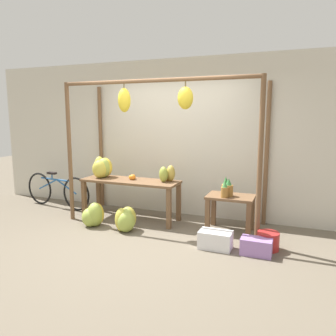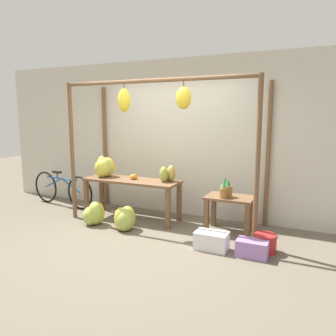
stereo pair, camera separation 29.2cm
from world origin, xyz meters
name	(u,v)px [view 2 (the right image)]	position (x,y,z in m)	size (l,w,h in m)	color
ground_plane	(138,240)	(0.00, 0.00, 0.00)	(20.00, 20.00, 0.00)	#665B4C
shop_wall_back	(179,138)	(0.00, 1.54, 1.40)	(8.00, 0.08, 2.80)	beige
stall_awning	(161,127)	(0.01, 0.75, 1.62)	(3.23, 1.10, 2.35)	brown
display_table_main	(132,186)	(-0.62, 0.87, 0.59)	(1.72, 0.56, 0.70)	brown
display_table_side	(230,205)	(1.12, 0.90, 0.43)	(0.72, 0.49, 0.57)	brown
banana_pile_on_table	(105,167)	(-1.20, 0.89, 0.88)	(0.39, 0.46, 0.37)	#9EB247
orange_pile	(134,177)	(-0.59, 0.90, 0.75)	(0.12, 0.18, 0.09)	orange
pineapple_cluster	(226,189)	(1.06, 0.84, 0.69)	(0.18, 0.25, 0.30)	olive
banana_pile_ground_left	(95,214)	(-1.01, 0.32, 0.18)	(0.42, 0.42, 0.40)	gold
banana_pile_ground_right	(125,219)	(-0.40, 0.30, 0.18)	(0.42, 0.44, 0.38)	#9EB247
fruit_crate_white	(211,241)	(1.07, 0.15, 0.12)	(0.44, 0.26, 0.24)	silver
blue_bucket	(265,243)	(1.75, 0.37, 0.12)	(0.29, 0.29, 0.24)	#AD2323
parked_bicycle	(62,189)	(-2.33, 0.99, 0.34)	(1.64, 0.23, 0.70)	black
papaya_pile	(167,174)	(0.02, 0.97, 0.83)	(0.29, 0.34, 0.27)	#93A33D
fruit_crate_purple	(252,248)	(1.62, 0.15, 0.11)	(0.40, 0.24, 0.22)	#9970B7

